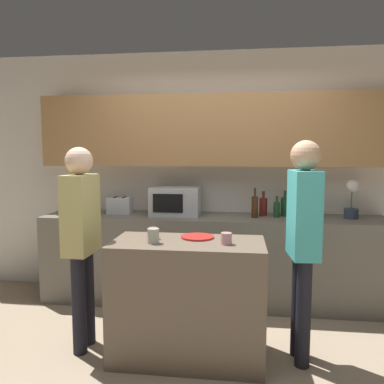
{
  "coord_description": "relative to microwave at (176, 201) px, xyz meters",
  "views": [
    {
      "loc": [
        0.27,
        -2.49,
        1.59
      ],
      "look_at": [
        -0.11,
        0.51,
        1.27
      ],
      "focal_mm": 35.0,
      "sensor_mm": 36.0,
      "label": 1
    }
  ],
  "objects": [
    {
      "name": "ground_plane",
      "position": [
        0.4,
        -1.44,
        -1.08
      ],
      "size": [
        14.0,
        14.0,
        0.0
      ],
      "primitive_type": "plane",
      "color": "gray"
    },
    {
      "name": "back_wall",
      "position": [
        0.4,
        0.22,
        0.46
      ],
      "size": [
        6.4,
        0.4,
        2.7
      ],
      "color": "silver",
      "rests_on": "ground_plane"
    },
    {
      "name": "back_counter",
      "position": [
        0.4,
        -0.05,
        -0.61
      ],
      "size": [
        3.6,
        0.62,
        0.93
      ],
      "color": "#6B665B",
      "rests_on": "ground_plane"
    },
    {
      "name": "kitchen_island",
      "position": [
        0.29,
        -1.18,
        -0.61
      ],
      "size": [
        1.16,
        0.57,
        0.92
      ],
      "color": "brown",
      "rests_on": "ground_plane"
    },
    {
      "name": "microwave",
      "position": [
        0.0,
        0.0,
        0.0
      ],
      "size": [
        0.52,
        0.39,
        0.3
      ],
      "color": "#B7BABC",
      "rests_on": "back_counter"
    },
    {
      "name": "toaster",
      "position": [
        -0.62,
        0.0,
        -0.06
      ],
      "size": [
        0.26,
        0.16,
        0.18
      ],
      "color": "silver",
      "rests_on": "back_counter"
    },
    {
      "name": "potted_plant",
      "position": [
        1.81,
        0.0,
        0.05
      ],
      "size": [
        0.14,
        0.14,
        0.4
      ],
      "color": "#333D4C",
      "rests_on": "back_counter"
    },
    {
      "name": "bottle_0",
      "position": [
        0.84,
        -0.08,
        -0.03
      ],
      "size": [
        0.07,
        0.07,
        0.31
      ],
      "color": "#472814",
      "rests_on": "back_counter"
    },
    {
      "name": "bottle_1",
      "position": [
        0.93,
        0.06,
        -0.05
      ],
      "size": [
        0.08,
        0.08,
        0.26
      ],
      "color": "maroon",
      "rests_on": "back_counter"
    },
    {
      "name": "bottle_2",
      "position": [
        1.06,
        -0.02,
        -0.07
      ],
      "size": [
        0.06,
        0.06,
        0.22
      ],
      "color": "#194723",
      "rests_on": "back_counter"
    },
    {
      "name": "bottle_3",
      "position": [
        1.16,
        0.06,
        -0.05
      ],
      "size": [
        0.09,
        0.09,
        0.27
      ],
      "color": "#194723",
      "rests_on": "back_counter"
    },
    {
      "name": "bottle_4",
      "position": [
        1.29,
        -0.04,
        -0.03
      ],
      "size": [
        0.08,
        0.08,
        0.31
      ],
      "color": "maroon",
      "rests_on": "back_counter"
    },
    {
      "name": "bottle_5",
      "position": [
        1.4,
        -0.03,
        -0.04
      ],
      "size": [
        0.07,
        0.07,
        0.29
      ],
      "color": "#194723",
      "rests_on": "back_counter"
    },
    {
      "name": "plate_on_island",
      "position": [
        0.35,
        -1.06,
        -0.14
      ],
      "size": [
        0.26,
        0.26,
        0.01
      ],
      "color": "red",
      "rests_on": "kitchen_island"
    },
    {
      "name": "cup_0",
      "position": [
        0.59,
        -1.24,
        -0.11
      ],
      "size": [
        0.08,
        0.08,
        0.09
      ],
      "color": "#C1898F",
      "rests_on": "kitchen_island"
    },
    {
      "name": "cup_1",
      "position": [
        0.01,
        -1.13,
        -0.11
      ],
      "size": [
        0.07,
        0.07,
        0.09
      ],
      "color": "#A15B81",
      "rests_on": "kitchen_island"
    },
    {
      "name": "cup_2",
      "position": [
        0.05,
        -1.27,
        -0.1
      ],
      "size": [
        0.09,
        0.09,
        0.11
      ],
      "color": "#A2AA96",
      "rests_on": "kitchen_island"
    },
    {
      "name": "person_left",
      "position": [
        1.15,
        -1.12,
        -0.07
      ],
      "size": [
        0.22,
        0.35,
        1.68
      ],
      "rotation": [
        0.0,
        0.0,
        -4.64
      ],
      "color": "black",
      "rests_on": "ground_plane"
    },
    {
      "name": "person_center",
      "position": [
        -0.57,
        -1.15,
        -0.1
      ],
      "size": [
        0.21,
        0.35,
        1.64
      ],
      "rotation": [
        0.0,
        0.0,
        -1.6
      ],
      "color": "black",
      "rests_on": "ground_plane"
    }
  ]
}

